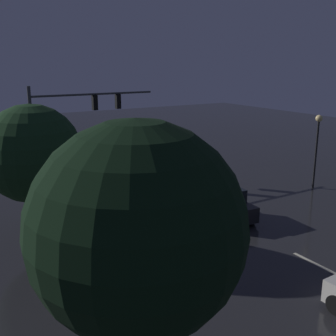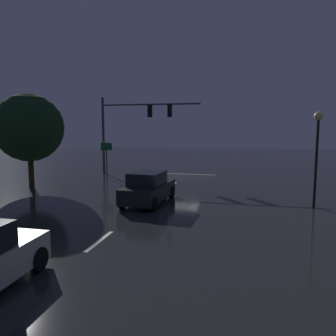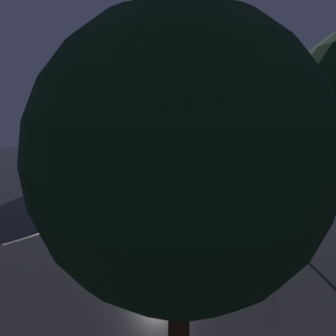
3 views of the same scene
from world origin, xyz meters
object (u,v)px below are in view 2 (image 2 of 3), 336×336
traffic_signal_assembly (133,120)px  car_approaching (148,188)px  route_sign (106,152)px  tree_right_far (29,128)px  street_lamp_left_kerb (317,141)px

traffic_signal_assembly → car_approaching: 11.73m
traffic_signal_assembly → route_sign: (1.44, 2.45, -2.57)m
car_approaching → route_sign: (5.82, -7.73, 1.28)m
route_sign → tree_right_far: tree_right_far is taller
traffic_signal_assembly → route_sign: traffic_signal_assembly is taller
tree_right_far → street_lamp_left_kerb: bearing=175.0°
car_approaching → route_sign: bearing=-53.0°
car_approaching → street_lamp_left_kerb: (-8.50, -0.97, 2.60)m
car_approaching → tree_right_far: (8.98, -2.50, 3.23)m
route_sign → tree_right_far: size_ratio=0.46×
route_sign → tree_right_far: bearing=58.9°
traffic_signal_assembly → tree_right_far: bearing=59.1°
traffic_signal_assembly → tree_right_far: 8.97m
traffic_signal_assembly → street_lamp_left_kerb: traffic_signal_assembly is taller
car_approaching → street_lamp_left_kerb: street_lamp_left_kerb is taller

